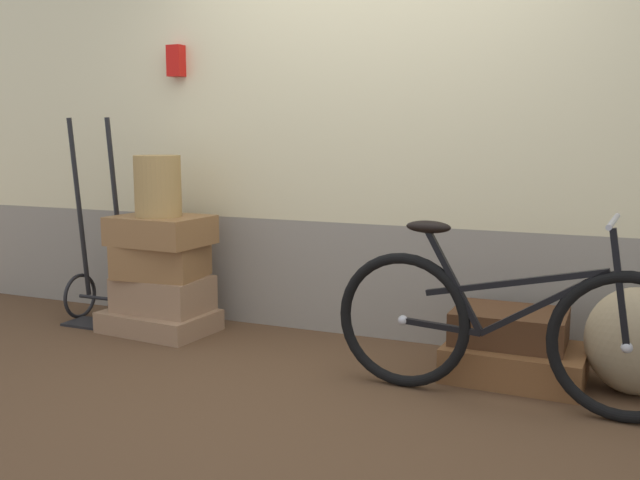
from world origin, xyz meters
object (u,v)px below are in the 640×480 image
suitcase_1 (163,294)px  burlap_sack (637,341)px  suitcase_5 (510,326)px  bicycle (506,328)px  suitcase_4 (515,363)px  suitcase_2 (161,261)px  suitcase_3 (161,230)px  luggage_trolley (99,276)px  wicker_basket (158,186)px  suitcase_0 (159,321)px

suitcase_1 → burlap_sack: size_ratio=1.07×
suitcase_5 → bicycle: bicycle is taller
suitcase_4 → suitcase_5: suitcase_5 is taller
suitcase_2 → suitcase_3: size_ratio=0.90×
suitcase_2 → luggage_trolley: luggage_trolley is taller
wicker_basket → burlap_sack: (2.75, -0.01, -0.66)m
burlap_sack → bicycle: size_ratio=0.31×
suitcase_5 → suitcase_1: bearing=180.0°
suitcase_3 → bicycle: bicycle is taller
suitcase_0 → bicycle: bearing=-4.5°
burlap_sack → bicycle: 0.68m
luggage_trolley → suitcase_1: bearing=-2.1°
luggage_trolley → bicycle: luggage_trolley is taller
suitcase_1 → suitcase_4: (2.19, -0.05, -0.15)m
bicycle → suitcase_0: bearing=170.4°
burlap_sack → bicycle: bearing=-146.6°
wicker_basket → suitcase_5: bearing=0.6°
suitcase_3 → suitcase_4: bearing=2.2°
suitcase_1 → wicker_basket: wicker_basket is taller
suitcase_2 → suitcase_4: suitcase_2 is taller
suitcase_1 → suitcase_5: 2.15m
burlap_sack → suitcase_1: bearing=179.3°
suitcase_4 → bicycle: bearing=-87.7°
suitcase_2 → suitcase_5: suitcase_2 is taller
suitcase_2 → suitcase_3: bearing=-41.5°
suitcase_3 → luggage_trolley: 0.63m
burlap_sack → suitcase_4: bearing=-178.0°
suitcase_5 → burlap_sack: burlap_sack is taller
suitcase_0 → suitcase_1: 0.18m
suitcase_0 → wicker_basket: (0.02, 0.00, 0.86)m
suitcase_5 → wicker_basket: (-2.15, -0.02, 0.66)m
suitcase_2 → wicker_basket: size_ratio=1.37×
suitcase_3 → suitcase_1: bearing=122.1°
suitcase_1 → suitcase_5: suitcase_1 is taller
suitcase_2 → suitcase_4: bearing=-7.3°
suitcase_1 → suitcase_4: bearing=1.1°
suitcase_4 → bicycle: bicycle is taller
suitcase_0 → bicycle: (2.21, -0.37, 0.29)m
suitcase_0 → suitcase_1: bearing=62.1°
burlap_sack → suitcase_3: bearing=179.5°
suitcase_2 → suitcase_5: size_ratio=0.91×
suitcase_5 → burlap_sack: (0.60, -0.03, -0.00)m
suitcase_2 → bicycle: (2.20, -0.40, -0.09)m
suitcase_4 → burlap_sack: (0.56, 0.02, 0.17)m
suitcase_3 → suitcase_2: bearing=147.7°
suitcase_1 → bicycle: bearing=-7.9°
suitcase_0 → luggage_trolley: size_ratio=0.50×
suitcase_2 → burlap_sack: 2.76m
suitcase_0 → burlap_sack: bearing=5.0°
suitcase_5 → suitcase_4: bearing=-51.5°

